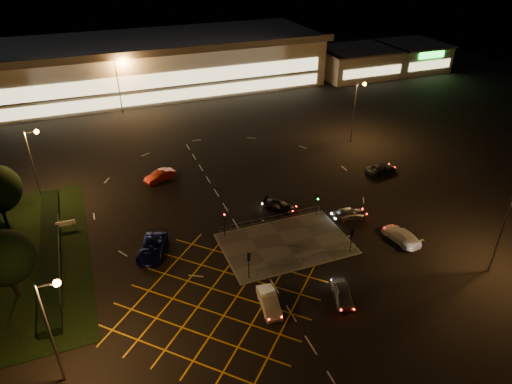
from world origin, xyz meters
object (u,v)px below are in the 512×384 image
object	(u,v)px
signal_sw	(249,261)
signal_ne	(317,200)
car_approach_white	(401,235)
car_east_grey	(381,169)
signal_se	(352,235)
car_left_blue	(152,248)
car_far_dkgrey	(279,206)
car_right_silver	(349,213)
car_circ_red	(160,176)
signal_nw	(224,219)
car_near_silver	(343,294)
car_queue_white	(269,302)

from	to	relation	value
signal_sw	signal_ne	distance (m)	14.41
car_approach_white	signal_sw	bearing A→B (deg)	-7.78
car_east_grey	signal_se	bearing A→B (deg)	129.04
signal_sw	car_east_grey	bearing A→B (deg)	-150.59
signal_ne	car_left_blue	distance (m)	20.56
signal_se	car_approach_white	xyz separation A→B (m)	(6.60, -0.21, -1.63)
signal_se	car_far_dkgrey	size ratio (longest dim) A/B	0.75
car_right_silver	signal_ne	bearing A→B (deg)	68.15
car_left_blue	car_east_grey	distance (m)	35.44
signal_ne	car_right_silver	bearing A→B (deg)	-29.30
car_far_dkgrey	car_circ_red	bearing A→B (deg)	89.99
signal_nw	car_right_silver	size ratio (longest dim) A/B	0.76
signal_sw	car_near_silver	world-z (taller)	signal_sw
car_left_blue	signal_nw	bearing A→B (deg)	23.94
signal_se	car_east_grey	bearing A→B (deg)	-133.91
car_queue_white	car_right_silver	distance (m)	18.47
car_queue_white	signal_sw	bearing A→B (deg)	101.87
car_left_blue	car_east_grey	world-z (taller)	car_left_blue
car_east_grey	signal_ne	bearing A→B (deg)	108.48
signal_se	signal_ne	distance (m)	7.99
car_approach_white	car_left_blue	bearing A→B (deg)	-23.46
car_east_grey	car_left_blue	bearing A→B (deg)	94.43
signal_nw	car_right_silver	distance (m)	15.71
car_queue_white	car_approach_white	size ratio (longest dim) A/B	0.87
signal_se	car_queue_white	distance (m)	12.61
signal_nw	signal_ne	distance (m)	12.00
signal_nw	signal_sw	bearing A→B (deg)	-90.00
car_queue_white	car_circ_red	bearing A→B (deg)	106.89
signal_nw	car_queue_white	world-z (taller)	signal_nw
car_left_blue	signal_sw	bearing A→B (deg)	-20.06
car_queue_white	car_far_dkgrey	bearing A→B (deg)	70.54
signal_sw	car_circ_red	bearing A→B (deg)	-79.62
signal_ne	car_far_dkgrey	world-z (taller)	signal_ne
car_near_silver	car_east_grey	distance (m)	28.13
car_right_silver	signal_nw	bearing A→B (deg)	90.23
signal_se	car_right_silver	bearing A→B (deg)	-120.16
car_left_blue	car_far_dkgrey	distance (m)	17.05
signal_nw	car_circ_red	distance (m)	16.88
car_near_silver	car_circ_red	world-z (taller)	car_circ_red
car_circ_red	car_left_blue	bearing A→B (deg)	-35.17
car_queue_white	car_approach_white	bearing A→B (deg)	20.79
car_queue_white	car_circ_red	distance (m)	29.14
car_right_silver	car_left_blue	bearing A→B (deg)	93.38
signal_se	car_left_blue	bearing A→B (deg)	-20.66
signal_sw	car_queue_white	bearing A→B (deg)	94.44
signal_nw	car_near_silver	world-z (taller)	signal_nw
signal_nw	car_far_dkgrey	distance (m)	8.94
car_far_dkgrey	car_circ_red	world-z (taller)	car_circ_red
car_circ_red	car_east_grey	distance (m)	32.08
signal_ne	car_approach_white	world-z (taller)	signal_ne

